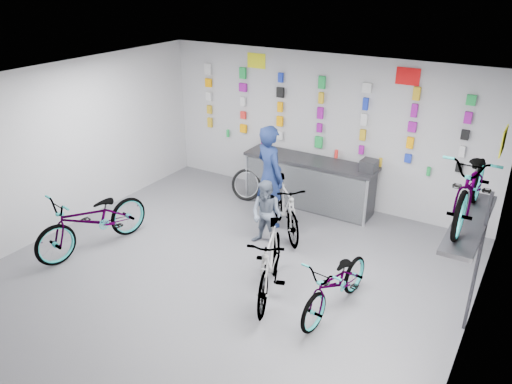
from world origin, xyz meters
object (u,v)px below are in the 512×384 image
Objects in this scene: bike_left at (93,220)px; clerk at (270,176)px; counter at (309,183)px; bike_service at (285,207)px; bike_center at (270,262)px; customer at (267,214)px; bike_right at (337,284)px.

clerk is (2.10, 2.37, 0.42)m from bike_left.
bike_service reaches higher than counter.
bike_center reaches higher than bike_service.
clerk reaches higher than customer.
bike_right is (1.00, 0.13, -0.09)m from bike_center.
bike_center is 2.29m from clerk.
counter is at bearing 93.48° from customer.
customer is at bearing -87.65° from counter.
bike_left reaches higher than bike_right.
bike_left is 1.21× the size of bike_service.
bike_left is at bearing -165.83° from bike_right.
bike_left is at bearing 76.66° from clerk.
bike_right is 2.84m from clerk.
customer reaches higher than bike_center.
bike_left is 1.08× the size of clerk.
counter is 1.29× the size of bike_left.
bike_left is at bearing 167.33° from bike_center.
counter is at bearing 53.03° from bike_service.
counter is at bearing 85.32° from bike_center.
bike_service is at bearing 84.83° from customer.
clerk reaches higher than counter.
bike_service reaches higher than bike_right.
bike_service is at bearing 52.21° from bike_left.
counter is at bearing 66.59° from bike_left.
counter reaches higher than bike_right.
bike_service is 1.44× the size of customer.
bike_center is 1.01m from bike_right.
bike_service is (-0.70, 1.78, -0.02)m from bike_center.
bike_center is 1.06× the size of bike_right.
bike_service is 0.64m from clerk.
counter is 1.56× the size of bike_service.
clerk is (-2.12, 1.82, 0.52)m from bike_right.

